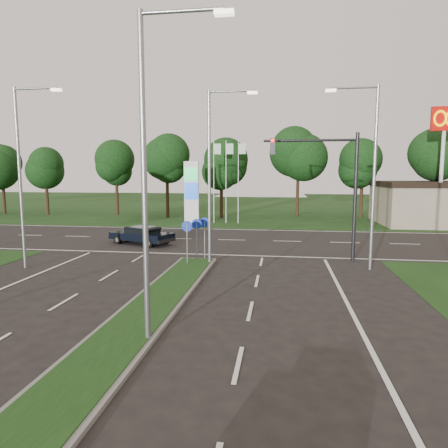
# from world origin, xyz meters

# --- Properties ---
(verge_far) EXTENTS (160.00, 50.00, 0.02)m
(verge_far) POSITION_xyz_m (0.00, 55.00, 0.00)
(verge_far) COLOR black
(verge_far) RESTS_ON ground
(cross_road) EXTENTS (160.00, 12.00, 0.02)m
(cross_road) POSITION_xyz_m (0.00, 24.00, 0.00)
(cross_road) COLOR black
(cross_road) RESTS_ON ground
(median_kerb) EXTENTS (2.00, 26.00, 0.12)m
(median_kerb) POSITION_xyz_m (0.00, 4.00, 0.06)
(median_kerb) COLOR slate
(median_kerb) RESTS_ON ground
(streetlight_median_near) EXTENTS (2.53, 0.22, 9.00)m
(streetlight_median_near) POSITION_xyz_m (1.00, 6.00, 5.08)
(streetlight_median_near) COLOR gray
(streetlight_median_near) RESTS_ON ground
(streetlight_median_far) EXTENTS (2.53, 0.22, 9.00)m
(streetlight_median_far) POSITION_xyz_m (1.00, 16.00, 5.08)
(streetlight_median_far) COLOR gray
(streetlight_median_far) RESTS_ON ground
(streetlight_left_far) EXTENTS (2.53, 0.22, 9.00)m
(streetlight_left_far) POSITION_xyz_m (-8.30, 14.00, 5.08)
(streetlight_left_far) COLOR gray
(streetlight_left_far) RESTS_ON ground
(streetlight_right_far) EXTENTS (2.53, 0.22, 9.00)m
(streetlight_right_far) POSITION_xyz_m (8.80, 16.00, 5.08)
(streetlight_right_far) COLOR gray
(streetlight_right_far) RESTS_ON ground
(traffic_signal) EXTENTS (5.10, 0.42, 7.00)m
(traffic_signal) POSITION_xyz_m (7.19, 18.00, 4.65)
(traffic_signal) COLOR black
(traffic_signal) RESTS_ON ground
(median_signs) EXTENTS (1.16, 1.76, 2.38)m
(median_signs) POSITION_xyz_m (0.00, 16.40, 1.71)
(median_signs) COLOR gray
(median_signs) RESTS_ON ground
(gas_pylon) EXTENTS (5.80, 1.26, 8.00)m
(gas_pylon) POSITION_xyz_m (-3.79, 33.05, 3.20)
(gas_pylon) COLOR silver
(gas_pylon) RESTS_ON ground
(mcdonalds_sign) EXTENTS (2.20, 0.47, 10.40)m
(mcdonalds_sign) POSITION_xyz_m (18.00, 31.97, 7.99)
(mcdonalds_sign) COLOR silver
(mcdonalds_sign) RESTS_ON ground
(treeline_far) EXTENTS (6.00, 6.00, 9.90)m
(treeline_far) POSITION_xyz_m (0.10, 39.93, 6.83)
(treeline_far) COLOR black
(treeline_far) RESTS_ON ground
(navy_sedan) EXTENTS (4.78, 3.39, 1.22)m
(navy_sedan) POSITION_xyz_m (-4.92, 21.49, 0.65)
(navy_sedan) COLOR black
(navy_sedan) RESTS_ON ground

